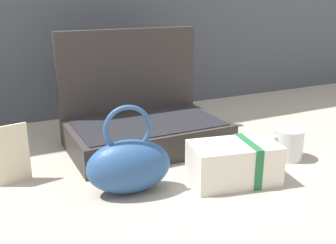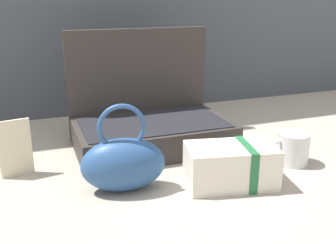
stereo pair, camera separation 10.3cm
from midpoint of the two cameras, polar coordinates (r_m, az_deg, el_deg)
name	(u,v)px [view 2 (the right image)]	position (r m, az deg, el deg)	size (l,w,h in m)	color
ground_plane	(164,164)	(1.09, 2.12, -6.14)	(6.00, 6.00, 0.00)	#9E9384
open_suitcase	(149,120)	(1.21, -0.33, 0.20)	(0.46, 0.29, 0.35)	#332D2B
teal_pouch_handbag	(123,163)	(0.93, -3.31, -5.96)	(0.21, 0.13, 0.21)	#284C7F
cream_toiletry_bag	(232,165)	(0.99, 12.19, -6.18)	(0.23, 0.16, 0.10)	silver
coffee_mug	(292,149)	(1.15, 19.94, -3.66)	(0.12, 0.09, 0.09)	silver
info_card_left	(15,148)	(1.06, -18.54, -3.66)	(0.08, 0.01, 0.15)	beige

